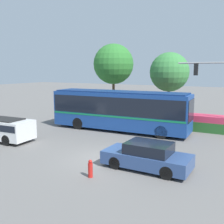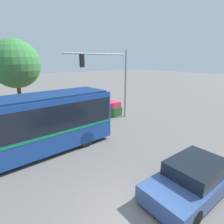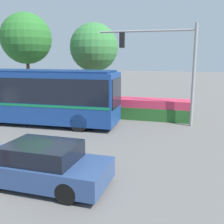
{
  "view_description": "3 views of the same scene",
  "coord_description": "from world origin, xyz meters",
  "px_view_note": "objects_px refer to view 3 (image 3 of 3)",
  "views": [
    {
      "loc": [
        7.56,
        -12.49,
        5.02
      ],
      "look_at": [
        -1.26,
        3.49,
        2.12
      ],
      "focal_mm": 42.83,
      "sensor_mm": 36.0,
      "label": 1
    },
    {
      "loc": [
        -3.41,
        -2.93,
        5.11
      ],
      "look_at": [
        3.46,
        5.83,
        1.86
      ],
      "focal_mm": 28.87,
      "sensor_mm": 36.0,
      "label": 2
    },
    {
      "loc": [
        7.26,
        -7.24,
        4.06
      ],
      "look_at": [
        3.55,
        5.43,
        1.32
      ],
      "focal_mm": 42.88,
      "sensor_mm": 36.0,
      "label": 3
    }
  ],
  "objects_px": {
    "sedan_foreground": "(41,165)",
    "street_tree_centre": "(94,48)",
    "city_bus": "(25,93)",
    "traffic_light_pole": "(168,58)",
    "street_tree_left": "(26,39)"
  },
  "relations": [
    {
      "from": "sedan_foreground",
      "to": "street_tree_left",
      "type": "height_order",
      "value": "street_tree_left"
    },
    {
      "from": "city_bus",
      "to": "sedan_foreground",
      "type": "bearing_deg",
      "value": -55.96
    },
    {
      "from": "sedan_foreground",
      "to": "street_tree_centre",
      "type": "height_order",
      "value": "street_tree_centre"
    },
    {
      "from": "traffic_light_pole",
      "to": "street_tree_left",
      "type": "distance_m",
      "value": 14.07
    },
    {
      "from": "sedan_foreground",
      "to": "street_tree_centre",
      "type": "relative_size",
      "value": 0.67
    },
    {
      "from": "street_tree_centre",
      "to": "traffic_light_pole",
      "type": "bearing_deg",
      "value": -36.1
    },
    {
      "from": "street_tree_left",
      "to": "street_tree_centre",
      "type": "bearing_deg",
      "value": -5.91
    },
    {
      "from": "city_bus",
      "to": "street_tree_centre",
      "type": "distance_m",
      "value": 7.56
    },
    {
      "from": "sedan_foreground",
      "to": "street_tree_left",
      "type": "xyz_separation_m",
      "value": [
        -9.8,
        14.39,
        4.97
      ]
    },
    {
      "from": "city_bus",
      "to": "street_tree_centre",
      "type": "relative_size",
      "value": 1.73
    },
    {
      "from": "sedan_foreground",
      "to": "street_tree_left",
      "type": "distance_m",
      "value": 18.1
    },
    {
      "from": "city_bus",
      "to": "sedan_foreground",
      "type": "relative_size",
      "value": 2.6
    },
    {
      "from": "sedan_foreground",
      "to": "street_tree_centre",
      "type": "bearing_deg",
      "value": -76.34
    },
    {
      "from": "traffic_light_pole",
      "to": "street_tree_centre",
      "type": "relative_size",
      "value": 0.88
    },
    {
      "from": "traffic_light_pole",
      "to": "street_tree_centre",
      "type": "bearing_deg",
      "value": -36.1
    }
  ]
}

